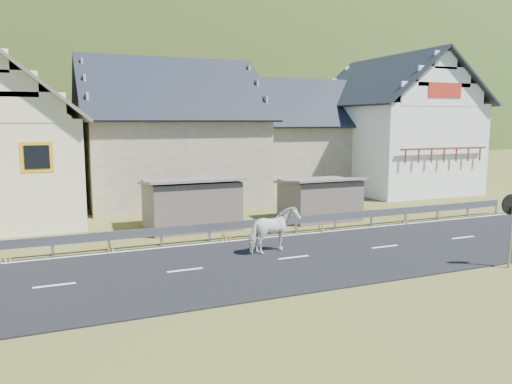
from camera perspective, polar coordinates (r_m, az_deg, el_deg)
name	(u,v)px	position (r m, az deg, el deg)	size (l,w,h in m)	color
ground	(293,259)	(18.17, 4.31, -7.59)	(160.00, 160.00, 0.00)	#484D1C
road	(293,258)	(18.16, 4.31, -7.53)	(60.00, 7.00, 0.04)	black
lane_markings	(293,257)	(18.15, 4.31, -7.45)	(60.00, 6.60, 0.01)	silver
guardrail	(254,224)	(21.28, -0.18, -3.67)	(28.10, 0.09, 0.75)	#93969B
shed_left	(191,204)	(23.18, -7.44, -1.41)	(4.30, 3.30, 2.40)	#6F6053
shed_right	(319,200)	(25.22, 7.27, -0.87)	(3.80, 2.90, 2.20)	#6F6053
house_cream	(2,132)	(27.65, -27.06, 6.09)	(7.80, 9.80, 8.30)	#FFEEB3
house_stone_a	(169,126)	(31.35, -9.92, 7.49)	(10.80, 9.80, 8.90)	tan
house_stone_b	(299,130)	(36.73, 4.88, 7.04)	(9.80, 8.80, 8.10)	tan
house_white	(392,119)	(37.44, 15.32, 8.07)	(8.80, 10.80, 9.70)	white
mountain	(87,188)	(197.57, -18.73, 0.45)	(440.00, 280.00, 260.00)	#253813
horse	(274,230)	(18.63, 2.02, -4.38)	(1.99, 0.91, 1.68)	silver
traffic_mirror	(511,214)	(18.70, 27.09, -2.24)	(0.70, 0.23, 2.51)	#93969B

